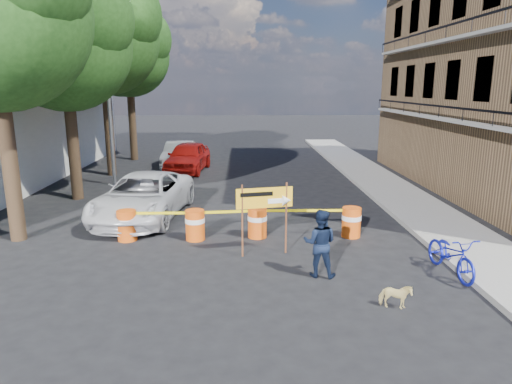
{
  "coord_description": "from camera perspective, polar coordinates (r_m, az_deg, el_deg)",
  "views": [
    {
      "loc": [
        -0.2,
        -11.03,
        4.44
      ],
      "look_at": [
        0.23,
        2.39,
        1.3
      ],
      "focal_mm": 32.0,
      "sensor_mm": 36.0,
      "label": 1
    }
  ],
  "objects": [
    {
      "name": "barrel_far_right",
      "position": [
        13.97,
        11.83,
        -3.64
      ],
      "size": [
        0.58,
        0.58,
        0.9
      ],
      "color": "#DB5C0C",
      "rests_on": "ground"
    },
    {
      "name": "barrel_far_left",
      "position": [
        13.89,
        -15.84,
        -3.96
      ],
      "size": [
        0.58,
        0.58,
        0.9
      ],
      "color": "#DB5C0C",
      "rests_on": "ground"
    },
    {
      "name": "barrel_mid_right",
      "position": [
        13.62,
        0.16,
        -3.77
      ],
      "size": [
        0.58,
        0.58,
        0.9
      ],
      "color": "#DB5C0C",
      "rests_on": "ground"
    },
    {
      "name": "bicycle",
      "position": [
        11.8,
        23.42,
        -5.05
      ],
      "size": [
        0.8,
        1.1,
        1.94
      ],
      "primitive_type": "imported",
      "rotation": [
        0.0,
        0.0,
        0.12
      ],
      "color": "#161FB8",
      "rests_on": "ground"
    },
    {
      "name": "tree_far",
      "position": [
        28.84,
        -15.56,
        16.22
      ],
      "size": [
        5.04,
        4.8,
        8.84
      ],
      "color": "#332316",
      "rests_on": "ground"
    },
    {
      "name": "sedan_red",
      "position": [
        24.38,
        -8.52,
        4.37
      ],
      "size": [
        2.35,
        4.75,
        1.56
      ],
      "primitive_type": "imported",
      "rotation": [
        0.0,
        0.0,
        -0.12
      ],
      "color": "#A8130E",
      "rests_on": "ground"
    },
    {
      "name": "dog",
      "position": [
        9.9,
        17.03,
        -12.35
      ],
      "size": [
        0.69,
        0.45,
        0.54
      ],
      "primitive_type": "imported",
      "rotation": [
        0.0,
        0.0,
        1.3
      ],
      "color": "#E8D385",
      "rests_on": "ground"
    },
    {
      "name": "sidewalk_east",
      "position": [
        18.71,
        18.23,
        -1.01
      ],
      "size": [
        2.4,
        40.0,
        0.15
      ],
      "primitive_type": "cube",
      "color": "gray",
      "rests_on": "ground"
    },
    {
      "name": "sedan_silver",
      "position": [
        25.99,
        -9.53,
        4.7
      ],
      "size": [
        1.56,
        4.27,
        1.4
      ],
      "primitive_type": "imported",
      "rotation": [
        0.0,
        0.0,
        -0.02
      ],
      "color": "#B9BCC1",
      "rests_on": "ground"
    },
    {
      "name": "tree_mid_a",
      "position": [
        19.25,
        -22.7,
        16.86
      ],
      "size": [
        5.25,
        5.0,
        8.68
      ],
      "color": "#332316",
      "rests_on": "ground"
    },
    {
      "name": "pedestrian",
      "position": [
        10.91,
        7.99,
        -6.34
      ],
      "size": [
        0.92,
        0.8,
        1.64
      ],
      "primitive_type": "imported",
      "rotation": [
        0.0,
        0.0,
        2.9
      ],
      "color": "#101A32",
      "rests_on": "ground"
    },
    {
      "name": "detour_sign",
      "position": [
        12.0,
        2.04,
        -1.33
      ],
      "size": [
        1.5,
        0.43,
        1.96
      ],
      "rotation": [
        0.0,
        0.0,
        0.2
      ],
      "color": "#592D19",
      "rests_on": "ground"
    },
    {
      "name": "ground",
      "position": [
        11.89,
        -0.75,
        -8.76
      ],
      "size": [
        120.0,
        120.0,
        0.0
      ],
      "primitive_type": "plane",
      "color": "black",
      "rests_on": "ground"
    },
    {
      "name": "tree_mid_b",
      "position": [
        24.05,
        -18.51,
        17.94
      ],
      "size": [
        5.67,
        5.4,
        9.62
      ],
      "color": "#332316",
      "rests_on": "ground"
    },
    {
      "name": "streetlamp",
      "position": [
        21.32,
        -17.86,
        12.37
      ],
      "size": [
        1.25,
        0.18,
        8.0
      ],
      "color": "gray",
      "rests_on": "ground"
    },
    {
      "name": "suv_white",
      "position": [
        16.01,
        -13.91,
        -0.56
      ],
      "size": [
        3.12,
        5.66,
        1.5
      ],
      "primitive_type": "imported",
      "rotation": [
        0.0,
        0.0,
        -0.12
      ],
      "color": "silver",
      "rests_on": "ground"
    },
    {
      "name": "barrel_mid_left",
      "position": [
        13.52,
        -7.63,
        -4.02
      ],
      "size": [
        0.58,
        0.58,
        0.9
      ],
      "color": "#DB5C0C",
      "rests_on": "ground"
    }
  ]
}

